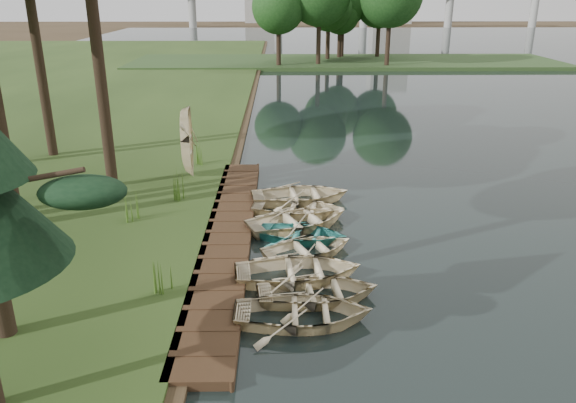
{
  "coord_description": "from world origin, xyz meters",
  "views": [
    {
      "loc": [
        0.2,
        -17.84,
        8.1
      ],
      "look_at": [
        0.47,
        -0.14,
        1.45
      ],
      "focal_mm": 35.0,
      "sensor_mm": 36.0,
      "label": 1
    }
  ],
  "objects_px": {
    "rowboat_0": "(303,310)",
    "rowboat_1": "(318,289)",
    "rowboat_2": "(299,268)",
    "stored_rowboat": "(191,170)",
    "boardwalk": "(228,235)"
  },
  "relations": [
    {
      "from": "rowboat_0",
      "to": "rowboat_1",
      "type": "distance_m",
      "value": 1.2
    },
    {
      "from": "rowboat_0",
      "to": "rowboat_2",
      "type": "relative_size",
      "value": 0.95
    },
    {
      "from": "rowboat_0",
      "to": "stored_rowboat",
      "type": "bearing_deg",
      "value": 21.59
    },
    {
      "from": "rowboat_0",
      "to": "stored_rowboat",
      "type": "distance_m",
      "value": 12.36
    },
    {
      "from": "rowboat_0",
      "to": "boardwalk",
      "type": "bearing_deg",
      "value": 24.09
    },
    {
      "from": "boardwalk",
      "to": "stored_rowboat",
      "type": "bearing_deg",
      "value": 109.36
    },
    {
      "from": "rowboat_0",
      "to": "rowboat_1",
      "type": "bearing_deg",
      "value": -22.27
    },
    {
      "from": "rowboat_0",
      "to": "stored_rowboat",
      "type": "xyz_separation_m",
      "value": [
        -4.55,
        11.49,
        0.2
      ]
    },
    {
      "from": "boardwalk",
      "to": "rowboat_2",
      "type": "distance_m",
      "value": 3.87
    },
    {
      "from": "boardwalk",
      "to": "stored_rowboat",
      "type": "relative_size",
      "value": 5.15
    },
    {
      "from": "boardwalk",
      "to": "rowboat_1",
      "type": "bearing_deg",
      "value": -56.09
    },
    {
      "from": "rowboat_2",
      "to": "stored_rowboat",
      "type": "height_order",
      "value": "stored_rowboat"
    },
    {
      "from": "boardwalk",
      "to": "rowboat_2",
      "type": "relative_size",
      "value": 4.26
    },
    {
      "from": "rowboat_0",
      "to": "rowboat_2",
      "type": "bearing_deg",
      "value": 1.32
    },
    {
      "from": "rowboat_2",
      "to": "stored_rowboat",
      "type": "distance_m",
      "value": 10.26
    }
  ]
}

